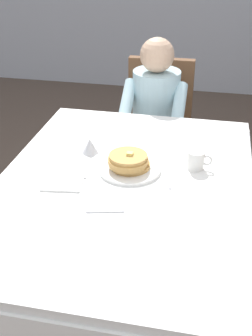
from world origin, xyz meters
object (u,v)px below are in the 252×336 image
at_px(dining_table_main, 124,198).
at_px(cup_coffee, 196,160).
at_px(syrup_pitcher, 90,146).
at_px(chair_diner, 158,120).
at_px(plate_breakfast, 130,169).
at_px(fork_left_of_plate, 88,168).
at_px(breakfast_stack, 129,161).
at_px(spoon_near_edge, 105,211).
at_px(diner_person, 155,110).
at_px(knife_right_of_plate, 171,177).

bearing_deg(dining_table_main, cup_coffee, 30.60).
bearing_deg(syrup_pitcher, chair_diner, 77.89).
relative_size(plate_breakfast, fork_left_of_plate, 1.56).
xyz_separation_m(breakfast_stack, fork_left_of_plate, (-0.19, -0.02, -0.05)).
distance_m(dining_table_main, breakfast_stack, 0.17).
bearing_deg(plate_breakfast, spoon_near_edge, -95.15).
bearing_deg(diner_person, knife_right_of_plate, 102.59).
height_order(chair_diner, knife_right_of_plate, chair_diner).
xyz_separation_m(dining_table_main, diner_person, (-0.01, 1.01, 0.02)).
xyz_separation_m(breakfast_stack, cup_coffee, (0.29, 0.08, -0.01)).
relative_size(fork_left_of_plate, knife_right_of_plate, 0.90).
height_order(chair_diner, diner_person, diner_person).
distance_m(chair_diner, plate_breakfast, 1.10).
bearing_deg(plate_breakfast, fork_left_of_plate, -173.99).
distance_m(chair_diner, spoon_near_edge, 1.42).
distance_m(chair_diner, cup_coffee, 1.07).
xyz_separation_m(diner_person, spoon_near_edge, (-0.01, -1.25, 0.07)).
bearing_deg(syrup_pitcher, dining_table_main, -46.40).
xyz_separation_m(breakfast_stack, knife_right_of_plate, (0.19, -0.02, -0.05)).
distance_m(dining_table_main, spoon_near_edge, 0.26).
bearing_deg(breakfast_stack, syrup_pitcher, 148.66).
distance_m(cup_coffee, fork_left_of_plate, 0.49).
height_order(cup_coffee, spoon_near_edge, cup_coffee).
xyz_separation_m(knife_right_of_plate, spoon_near_edge, (-0.22, -0.31, 0.00)).
bearing_deg(diner_person, breakfast_stack, 91.04).
distance_m(dining_table_main, cup_coffee, 0.37).
distance_m(breakfast_stack, knife_right_of_plate, 0.20).
bearing_deg(dining_table_main, diner_person, 90.74).
height_order(diner_person, fork_left_of_plate, diner_person).
distance_m(dining_table_main, diner_person, 1.01).
xyz_separation_m(dining_table_main, syrup_pitcher, (-0.22, 0.23, 0.13)).
bearing_deg(fork_left_of_plate, diner_person, -15.89).
xyz_separation_m(syrup_pitcher, spoon_near_edge, (0.19, -0.47, -0.04)).
bearing_deg(chair_diner, dining_table_main, 90.64).
xyz_separation_m(dining_table_main, chair_diner, (-0.01, 1.17, -0.12)).
bearing_deg(plate_breakfast, knife_right_of_plate, -6.01).
relative_size(dining_table_main, syrup_pitcher, 19.05).
bearing_deg(knife_right_of_plate, fork_left_of_plate, 86.51).
distance_m(chair_diner, fork_left_of_plate, 1.13).
bearing_deg(plate_breakfast, cup_coffee, 15.65).
bearing_deg(diner_person, plate_breakfast, 91.24).
height_order(breakfast_stack, cup_coffee, breakfast_stack).
bearing_deg(knife_right_of_plate, breakfast_stack, 81.04).
bearing_deg(dining_table_main, breakfast_stack, 87.75).
bearing_deg(cup_coffee, spoon_near_edge, -127.69).
bearing_deg(fork_left_of_plate, breakfast_stack, -89.98).
bearing_deg(syrup_pitcher, diner_person, 75.58).
height_order(knife_right_of_plate, spoon_near_edge, same).
xyz_separation_m(dining_table_main, fork_left_of_plate, (-0.18, 0.07, 0.09)).
height_order(syrup_pitcher, knife_right_of_plate, syrup_pitcher).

